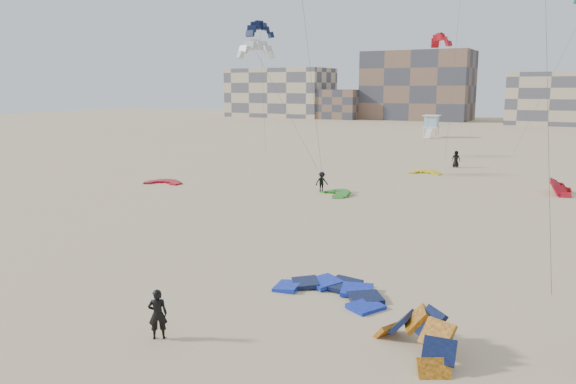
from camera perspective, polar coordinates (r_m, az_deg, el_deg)
The scene contains 17 objects.
ground at distance 22.78m, azimuth -10.54°, elevation -11.60°, with size 320.00×320.00×0.00m, color tan.
kite_ground_blue at distance 23.90m, azimuth 4.41°, elevation -10.36°, with size 4.42×4.61×0.59m, color #1431EB, non-canonical shape.
kite_ground_orange at distance 19.48m, azimuth 12.82°, elevation -15.67°, with size 3.39×2.66×2.19m, color orange, non-canonical shape.
kite_ground_red at distance 51.90m, azimuth -12.54°, elevation 0.86°, with size 3.09×3.27×0.42m, color #B21826, non-canonical shape.
kite_ground_green at distance 45.42m, azimuth 4.81°, elevation -0.29°, with size 2.99×3.13×0.71m, color #2F8C27, non-canonical shape.
kite_ground_red_far at distance 50.69m, azimuth 26.00°, elevation -0.20°, with size 3.37×2.85×2.04m, color #B21826, non-canonical shape.
kite_ground_yellow at distance 58.18m, azimuth 13.71°, elevation 1.83°, with size 3.00×3.12×0.63m, color yellow, non-canonical shape.
kitesurfer_main at distance 20.16m, azimuth -13.10°, elevation -11.98°, with size 0.65×0.43×1.78m, color black.
kitesurfer_c at distance 46.47m, azimuth 3.45°, elevation 1.03°, with size 1.09×0.63×1.69m, color black.
kitesurfer_e at distance 63.50m, azimuth 16.70°, elevation 3.23°, with size 0.89×0.58×1.82m, color black.
kite_fly_grey at distance 56.40m, azimuth -3.29°, elevation 14.08°, with size 10.24×4.91×12.44m.
kite_fly_navy at distance 71.86m, azimuth -2.84°, elevation 16.01°, with size 5.29×6.04×15.72m.
kite_fly_red at distance 80.81m, azimuth 15.27°, elevation 14.53°, with size 4.97×5.47×15.03m.
lifeguard_tower_far at distance 101.22m, azimuth 14.35°, elevation 6.48°, with size 2.89×5.33×3.84m.
condo_west_a at distance 168.38m, azimuth -0.79°, elevation 10.04°, with size 30.00×15.00×14.00m, color #C2B28E.
condo_west_b at distance 156.35m, azimuth 13.02°, elevation 10.47°, with size 28.00×14.00×18.00m, color brown.
condo_fill_left at distance 157.62m, azimuth 5.24°, elevation 8.87°, with size 12.00×10.00×8.00m, color brown.
Camera 1 is at (13.62, -16.15, 8.52)m, focal length 35.00 mm.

